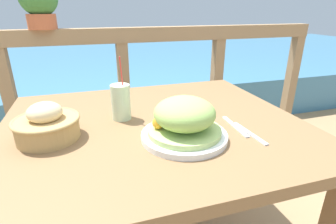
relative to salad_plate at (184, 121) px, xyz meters
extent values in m
cube|color=olive|center=(-0.06, 0.16, -0.08)|extent=(1.12, 0.96, 0.04)
cube|color=olive|center=(-0.56, 0.58, -0.44)|extent=(0.06, 0.06, 0.68)
cube|color=olive|center=(0.44, 0.58, -0.44)|extent=(0.06, 0.06, 0.68)
cube|color=#937551|center=(-0.06, 0.97, 0.18)|extent=(2.80, 0.08, 0.09)
cube|color=#937551|center=(-0.75, 0.97, -0.32)|extent=(0.07, 0.07, 0.92)
cube|color=#937551|center=(-0.06, 0.97, -0.32)|extent=(0.07, 0.07, 0.92)
cube|color=#937551|center=(0.62, 0.97, -0.32)|extent=(0.07, 0.07, 0.92)
cube|color=#937551|center=(1.30, 0.97, -0.32)|extent=(0.07, 0.07, 0.92)
cube|color=teal|center=(-0.06, 3.47, -0.57)|extent=(12.00, 4.00, 0.42)
cylinder|color=white|center=(0.00, 0.00, -0.05)|extent=(0.29, 0.29, 0.02)
cylinder|color=#B7D17A|center=(0.00, 0.00, -0.03)|extent=(0.24, 0.24, 0.02)
ellipsoid|color=#9EC660|center=(0.00, 0.00, 0.03)|extent=(0.20, 0.20, 0.11)
sphere|color=#F9A328|center=(0.08, 0.02, 0.00)|extent=(0.04, 0.04, 0.04)
sphere|color=#F9A328|center=(-0.08, 0.02, 0.00)|extent=(0.04, 0.04, 0.04)
cylinder|color=beige|center=(-0.17, 0.23, 0.01)|extent=(0.07, 0.07, 0.14)
cylinder|color=red|center=(-0.16, 0.23, 0.08)|extent=(0.02, 0.06, 0.21)
cylinder|color=tan|center=(-0.43, 0.13, -0.03)|extent=(0.20, 0.20, 0.07)
torus|color=tan|center=(-0.43, 0.13, 0.01)|extent=(0.21, 0.21, 0.01)
ellipsoid|color=beige|center=(-0.43, 0.13, 0.03)|extent=(0.11, 0.11, 0.07)
cylinder|color=#B75B38|center=(-0.50, 0.97, 0.27)|extent=(0.16, 0.16, 0.08)
cube|color=silver|center=(0.21, 0.03, -0.06)|extent=(0.03, 0.18, 0.00)
cube|color=silver|center=(0.23, -0.04, -0.06)|extent=(0.03, 0.18, 0.00)
camera|label=1|loc=(-0.28, -0.73, 0.35)|focal=28.00mm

